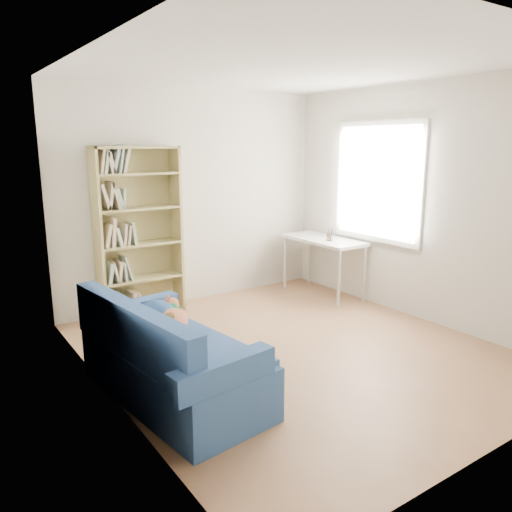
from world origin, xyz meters
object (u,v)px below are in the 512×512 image
Objects in this scene: sofa at (169,360)px; bookshelf at (139,239)px; pen_cup at (330,236)px; desk at (323,244)px.

bookshelf reaches higher than sofa.
pen_cup is at bearing -19.03° from bookshelf.
bookshelf reaches higher than pen_cup.
pen_cup reaches higher than sofa.
sofa is at bearing -106.08° from bookshelf.
sofa is 2.16m from bookshelf.
desk is (2.26, -0.60, -0.21)m from bookshelf.
bookshelf reaches higher than desk.
pen_cup is at bearing 17.00° from sofa.
bookshelf is 1.66× the size of desk.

